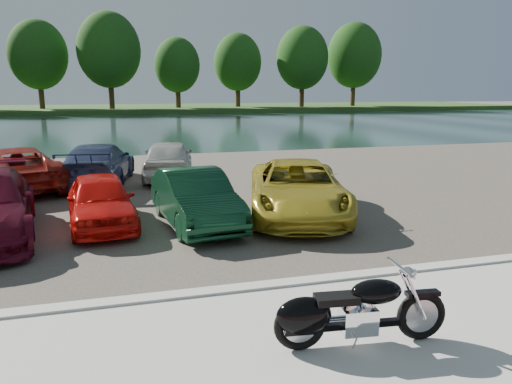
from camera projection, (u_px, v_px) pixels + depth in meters
ground at (354, 343)px, 6.74m from camera, size 200.00×200.00×0.00m
promenade at (393, 381)px, 5.79m from camera, size 60.00×6.00×0.10m
kerb at (301, 284)px, 8.61m from camera, size 60.00×0.30×0.14m
parking_lot at (207, 188)px, 17.09m from camera, size 60.00×18.00×0.04m
river at (148, 126)px, 44.39m from camera, size 120.00×40.00×0.00m
far_bank at (133, 109)px, 74.45m from camera, size 120.00×24.00×0.60m
far_trees at (165, 57)px, 68.30m from camera, size 70.25×10.68×12.52m
motorcycle at (346, 312)px, 6.39m from camera, size 2.33×0.75×1.05m
car_4 at (101, 201)px, 12.18m from camera, size 1.86×3.90×1.29m
car_5 at (195, 198)px, 12.25m from camera, size 1.87×4.28×1.37m
car_6 at (298, 189)px, 13.10m from camera, size 3.73×5.70×1.46m
car_10 at (15, 169)px, 16.45m from camera, size 3.98×5.67×1.44m
car_11 at (98, 164)px, 17.52m from camera, size 2.79×5.23×1.44m
car_12 at (168, 159)px, 18.49m from camera, size 2.38×4.57×1.48m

